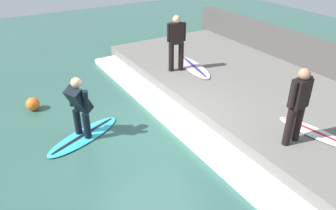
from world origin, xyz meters
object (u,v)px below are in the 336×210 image
surfer_riding (79,105)px  marker_buoy (33,104)px  surfer_waiting_far (298,103)px  surfboard_waiting_far (314,132)px  surfboard_riding (84,136)px  surfer_waiting_near (176,40)px  surfboard_waiting_near (194,67)px

surfer_riding → marker_buoy: size_ratio=4.10×
surfer_waiting_far → surfboard_waiting_far: size_ratio=0.96×
surfboard_waiting_far → surfboard_riding: bearing=143.8°
surfboard_waiting_far → marker_buoy: size_ratio=4.78×
surfer_waiting_far → surfboard_waiting_far: 1.13m
surfer_waiting_near → marker_buoy: surfer_waiting_near is taller
surfboard_riding → surfer_riding: size_ratio=1.44×
surfboard_waiting_near → surfer_waiting_far: (-0.60, -4.33, 0.89)m
surfboard_waiting_near → marker_buoy: size_ratio=5.72×
surfboard_riding → surfer_waiting_far: bearing=-40.8°
surfer_waiting_far → marker_buoy: surfer_waiting_far is taller
surfer_waiting_near → surfer_waiting_far: surfer_waiting_near is taller
surfboard_riding → marker_buoy: 2.10m
surfboard_riding → surfboard_waiting_near: surfboard_waiting_near is taller
surfer_waiting_near → surfer_waiting_far: 4.48m
surfboard_waiting_far → marker_buoy: 7.00m
surfer_riding → surfboard_waiting_far: bearing=-36.2°
surfer_riding → marker_buoy: (-0.74, 1.96, -0.69)m
surfer_waiting_near → surfer_waiting_far: bearing=-90.3°
surfer_waiting_far → marker_buoy: (-4.21, 4.95, -1.16)m
surfboard_riding → surfboard_waiting_far: size_ratio=1.23×
surfboard_riding → surfboard_waiting_far: bearing=-36.2°
surfboard_waiting_far → surfboard_waiting_near: bearing=91.2°
surfboard_riding → surfer_waiting_near: size_ratio=1.24×
surfboard_riding → surfer_riding: surfer_riding is taller
surfboard_riding → surfboard_waiting_near: 4.30m
marker_buoy → surfer_waiting_near: bearing=-6.3°
surfboard_riding → surfboard_waiting_near: bearing=18.2°
surfboard_riding → surfer_waiting_far: 4.76m
surfboard_waiting_far → marker_buoy: (-4.90, 5.00, -0.27)m
surfer_riding → surfer_waiting_far: 4.60m
surfboard_riding → marker_buoy: (-0.74, 1.96, 0.15)m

